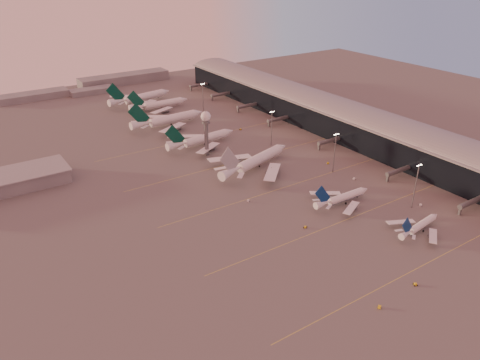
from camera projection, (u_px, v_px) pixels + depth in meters
ground at (329, 242)px, 213.39m from camera, size 700.00×700.00×0.00m
taxiway_markings at (300, 181)px, 270.27m from camera, size 180.00×185.25×0.02m
terminal at (334, 116)px, 345.06m from camera, size 57.00×362.00×23.04m
radar_tower at (206, 125)px, 296.53m from camera, size 6.40×6.40×31.10m
mast_a at (416, 184)px, 236.36m from camera, size 3.60×0.56×25.00m
mast_b at (335, 151)px, 276.01m from camera, size 3.60×0.56×25.00m
mast_c at (272, 127)px, 314.67m from camera, size 3.60×0.56×25.00m
mast_d at (203, 96)px, 381.02m from camera, size 3.60×0.56×25.00m
distant_horizon at (99, 84)px, 456.29m from camera, size 165.00×37.50×9.00m
narrowbody_near at (419, 227)px, 220.40m from camera, size 32.71×25.97×12.81m
narrowbody_mid at (342, 199)px, 244.77m from camera, size 38.08×30.42×14.89m
widebody_white at (256, 163)px, 284.73m from camera, size 62.09×49.02×22.52m
greentail_a at (202, 141)px, 319.04m from camera, size 54.98×44.24×19.97m
greentail_b at (168, 121)px, 355.27m from camera, size 62.36×50.25×22.64m
greentail_c at (160, 106)px, 393.46m from camera, size 53.93×43.58×19.60m
greentail_d at (141, 99)px, 409.15m from camera, size 61.88×49.57×22.64m
gsv_truck_a at (380, 305)px, 173.50m from camera, size 5.98×4.54×2.30m
gsv_tug_near at (415, 284)px, 185.41m from camera, size 3.28×3.86×0.95m
gsv_catering_a at (421, 202)px, 243.08m from camera, size 6.13×3.73×4.69m
gsv_tug_mid at (305, 227)px, 224.20m from camera, size 3.28×3.79×0.93m
gsv_truck_b at (355, 178)px, 271.98m from camera, size 6.50×3.63×2.48m
gsv_truck_c at (248, 199)px, 247.75m from camera, size 5.76×6.17×2.51m
gsv_catering_b at (328, 161)px, 291.84m from camera, size 5.66×3.99×4.26m
gsv_tug_far at (230, 164)px, 291.21m from camera, size 3.64×3.87×0.95m
gsv_tug_hangar at (241, 129)px, 349.09m from camera, size 3.36×2.34×0.89m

